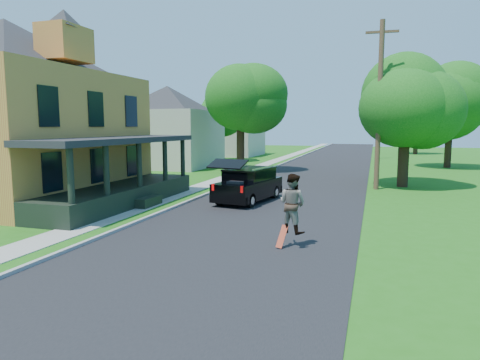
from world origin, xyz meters
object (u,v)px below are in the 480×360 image
(black_suv, at_px, (248,185))
(tree_right_near, at_px, (406,97))
(skateboarder, at_px, (292,203))
(utility_pole_near, at_px, (379,104))

(black_suv, height_order, tree_right_near, tree_right_near)
(black_suv, bearing_deg, tree_right_near, 56.18)
(skateboarder, bearing_deg, tree_right_near, -80.44)
(black_suv, distance_m, tree_right_near, 11.66)
(skateboarder, relative_size, utility_pole_near, 0.19)
(utility_pole_near, bearing_deg, black_suv, -136.67)
(utility_pole_near, bearing_deg, tree_right_near, 45.76)
(tree_right_near, distance_m, utility_pole_near, 2.28)
(tree_right_near, bearing_deg, skateboarder, -104.81)
(black_suv, xyz_separation_m, skateboarder, (3.45, -7.08, 0.49))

